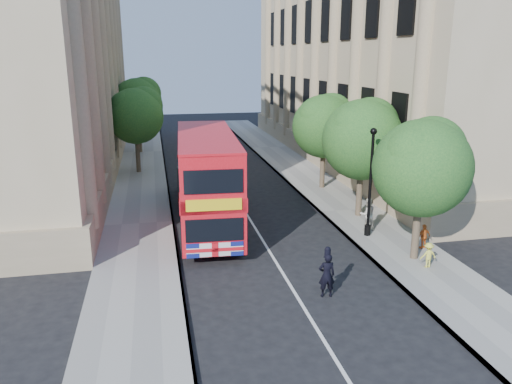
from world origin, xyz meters
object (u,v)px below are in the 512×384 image
lamp_post (370,187)px  double_decker_bus (207,178)px  police_constable (327,275)px  woman_pedestrian (367,214)px  box_van (196,176)px

lamp_post → double_decker_bus: size_ratio=0.50×
lamp_post → police_constable: 6.88m
lamp_post → double_decker_bus: (-7.31, 2.99, 0.07)m
lamp_post → double_decker_bus: bearing=157.7°
woman_pedestrian → double_decker_bus: bearing=-15.2°
lamp_post → double_decker_bus: lamp_post is taller
lamp_post → woman_pedestrian: bearing=68.8°
lamp_post → police_constable: lamp_post is taller
box_van → woman_pedestrian: box_van is taller
police_constable → woman_pedestrian: bearing=-120.8°
box_van → police_constable: (3.45, -13.86, -0.59)m
double_decker_bus → woman_pedestrian: double_decker_bus is taller
lamp_post → police_constable: size_ratio=3.10×
police_constable → double_decker_bus: bearing=-64.0°
police_constable → woman_pedestrian: woman_pedestrian is taller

